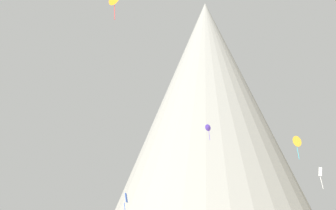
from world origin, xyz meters
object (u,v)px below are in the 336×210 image
at_px(kite_blue_low, 126,201).
at_px(kite_white_low, 321,174).
at_px(rock_massif, 211,126).
at_px(kite_indigo_mid, 208,128).
at_px(kite_gold_mid, 296,142).

bearing_deg(kite_blue_low, kite_white_low, 172.33).
height_order(rock_massif, kite_white_low, rock_massif).
relative_size(kite_blue_low, kite_indigo_mid, 1.30).
distance_m(kite_blue_low, kite_indigo_mid, 21.38).
height_order(rock_massif, kite_indigo_mid, rock_massif).
distance_m(rock_massif, kite_white_low, 44.55).
bearing_deg(rock_massif, kite_indigo_mid, -93.06).
bearing_deg(kite_indigo_mid, kite_white_low, -25.41).
bearing_deg(kite_indigo_mid, kite_blue_low, -171.28).
xyz_separation_m(kite_blue_low, kite_white_low, (31.65, 14.89, 5.28)).
xyz_separation_m(kite_blue_low, kite_indigo_mid, (12.24, 11.65, 13.10)).
relative_size(kite_blue_low, kite_white_low, 1.00).
bearing_deg(kite_gold_mid, kite_blue_low, -15.31).
xyz_separation_m(kite_gold_mid, kite_indigo_mid, (-13.49, 6.06, 3.82)).
xyz_separation_m(rock_massif, kite_blue_low, (-14.39, -51.94, -23.02)).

